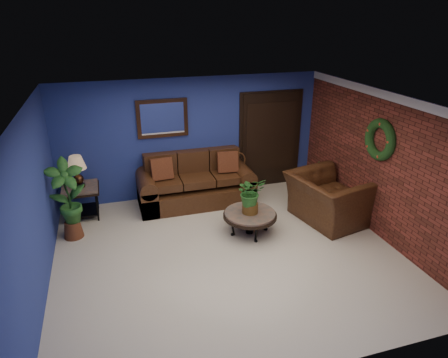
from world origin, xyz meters
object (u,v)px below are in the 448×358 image
object	(u,v)px
sofa	(195,186)
coffee_table	(250,215)
armchair	(328,199)
end_table	(81,194)
side_chair	(238,172)
table_lamp	(77,168)

from	to	relation	value
sofa	coffee_table	xyz separation A→B (m)	(0.64, -1.57, 0.01)
coffee_table	armchair	world-z (taller)	armchair
sofa	coffee_table	bearing A→B (deg)	-67.90
end_table	armchair	xyz separation A→B (m)	(4.45, -1.50, -0.04)
sofa	side_chair	xyz separation A→B (m)	(0.95, 0.03, 0.19)
side_chair	armchair	xyz separation A→B (m)	(1.26, -1.57, -0.09)
sofa	armchair	xyz separation A→B (m)	(2.21, -1.54, 0.10)
sofa	armchair	distance (m)	2.70
sofa	side_chair	distance (m)	0.97
sofa	coffee_table	world-z (taller)	sofa
end_table	sofa	bearing A→B (deg)	0.97
coffee_table	end_table	distance (m)	3.26
table_lamp	armchair	size ratio (longest dim) A/B	0.43
sofa	table_lamp	size ratio (longest dim) A/B	3.95
coffee_table	table_lamp	distance (m)	3.32
sofa	side_chair	world-z (taller)	sofa
sofa	coffee_table	distance (m)	1.69
armchair	end_table	bearing A→B (deg)	59.67
sofa	table_lamp	xyz separation A→B (m)	(-2.24, -0.04, 0.67)
sofa	end_table	size ratio (longest dim) A/B	3.38
coffee_table	table_lamp	xyz separation A→B (m)	(-2.87, 1.53, 0.66)
table_lamp	side_chair	size ratio (longest dim) A/B	0.63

